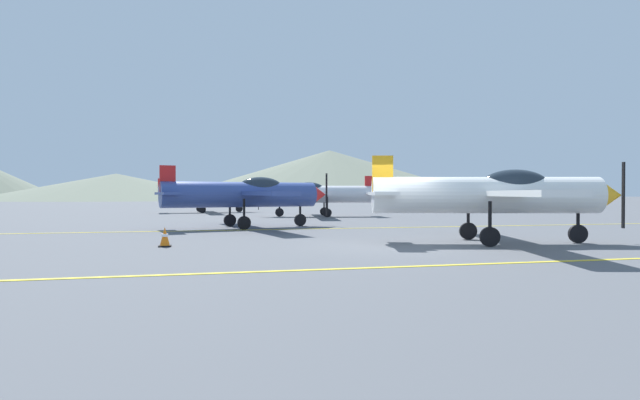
{
  "coord_description": "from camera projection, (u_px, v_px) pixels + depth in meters",
  "views": [
    {
      "loc": [
        -5.58,
        -14.49,
        1.58
      ],
      "look_at": [
        0.97,
        14.0,
        1.2
      ],
      "focal_mm": 28.3,
      "sensor_mm": 36.0,
      "label": 1
    }
  ],
  "objects": [
    {
      "name": "airplane_near",
      "position": [
        495.0,
        194.0,
        16.06
      ],
      "size": [
        8.17,
        9.28,
        2.79
      ],
      "color": "white",
      "rests_on": "ground_plane"
    },
    {
      "name": "apron_line_far",
      "position": [
        332.0,
        229.0,
        22.58
      ],
      "size": [
        80.0,
        0.16,
        0.01
      ],
      "primitive_type": "cube",
      "color": "yellow",
      "rests_on": "ground_plane"
    },
    {
      "name": "ground_plane",
      "position": [
        392.0,
        245.0,
        15.39
      ],
      "size": [
        400.0,
        400.0,
        0.0
      ],
      "primitive_type": "plane",
      "color": "#54565B"
    },
    {
      "name": "airplane_back",
      "position": [
        207.0,
        194.0,
        41.81
      ],
      "size": [
        8.12,
        9.34,
        2.79
      ],
      "color": "white",
      "rests_on": "ground_plane"
    },
    {
      "name": "traffic_cone_front",
      "position": [
        165.0,
        237.0,
        14.93
      ],
      "size": [
        0.36,
        0.36,
        0.59
      ],
      "color": "black",
      "rests_on": "ground_plane"
    },
    {
      "name": "apron_line_near",
      "position": [
        463.0,
        265.0,
        11.14
      ],
      "size": [
        80.0,
        0.16,
        0.01
      ],
      "primitive_type": "cube",
      "color": "yellow",
      "rests_on": "ground_plane"
    },
    {
      "name": "hill_right",
      "position": [
        415.0,
        188.0,
        168.07
      ],
      "size": [
        78.45,
        78.45,
        7.08
      ],
      "primitive_type": "cone",
      "color": "slate",
      "rests_on": "ground_plane"
    },
    {
      "name": "hill_centerright",
      "position": [
        329.0,
        175.0,
        132.71
      ],
      "size": [
        85.79,
        85.79,
        12.95
      ],
      "primitive_type": "cone",
      "color": "slate",
      "rests_on": "ground_plane"
    },
    {
      "name": "airplane_far",
      "position": [
        318.0,
        194.0,
        34.52
      ],
      "size": [
        8.15,
        9.34,
        2.79
      ],
      "color": "silver",
      "rests_on": "ground_plane"
    },
    {
      "name": "airplane_mid",
      "position": [
        248.0,
        194.0,
        23.25
      ],
      "size": [
        8.17,
        9.3,
        2.79
      ],
      "color": "#33478C",
      "rests_on": "ground_plane"
    },
    {
      "name": "hill_centerleft",
      "position": [
        116.0,
        187.0,
        125.64
      ],
      "size": [
        63.54,
        63.54,
        6.53
      ],
      "primitive_type": "cone",
      "color": "slate",
      "rests_on": "ground_plane"
    }
  ]
}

